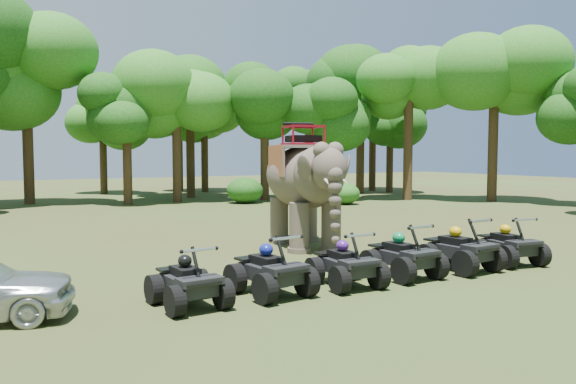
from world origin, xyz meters
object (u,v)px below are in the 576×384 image
(elephant, at_px, (304,185))
(atv_4, at_px, (460,244))
(atv_3, at_px, (403,250))
(atv_1, at_px, (270,264))
(atv_0, at_px, (188,275))
(atv_5, at_px, (509,240))
(atv_2, at_px, (346,258))

(elephant, xyz_separation_m, atv_4, (1.62, -5.06, -1.29))
(atv_3, bearing_deg, elephant, 85.07)
(atv_1, xyz_separation_m, atv_4, (5.36, -0.13, 0.03))
(atv_0, height_order, atv_1, atv_1)
(atv_5, bearing_deg, elephant, 133.53)
(atv_0, relative_size, atv_4, 0.90)
(atv_1, xyz_separation_m, atv_5, (7.14, -0.16, -0.01))
(elephant, distance_m, atv_4, 5.47)
(atv_0, distance_m, atv_4, 7.18)
(atv_0, xyz_separation_m, atv_4, (7.17, -0.10, 0.07))
(elephant, relative_size, atv_0, 2.83)
(atv_2, height_order, atv_4, atv_4)
(atv_1, relative_size, atv_2, 1.04)
(elephant, distance_m, atv_5, 6.26)
(atv_4, bearing_deg, elephant, 102.98)
(atv_1, distance_m, atv_5, 7.14)
(atv_2, distance_m, atv_4, 3.53)
(atv_3, distance_m, atv_5, 3.59)
(atv_4, bearing_deg, atv_2, 175.22)
(elephant, height_order, atv_2, elephant)
(atv_2, xyz_separation_m, atv_3, (1.73, 0.09, 0.03))
(elephant, relative_size, atv_4, 2.55)
(atv_2, bearing_deg, atv_0, -179.14)
(atv_2, bearing_deg, elephant, 71.87)
(atv_0, bearing_deg, atv_1, -3.48)
(elephant, bearing_deg, atv_4, -61.84)
(elephant, bearing_deg, atv_5, -45.82)
(atv_2, relative_size, atv_5, 0.97)
(atv_5, bearing_deg, atv_3, -172.06)
(atv_0, bearing_deg, atv_5, -5.33)
(atv_1, bearing_deg, atv_5, -8.30)
(atv_4, bearing_deg, atv_1, 173.74)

